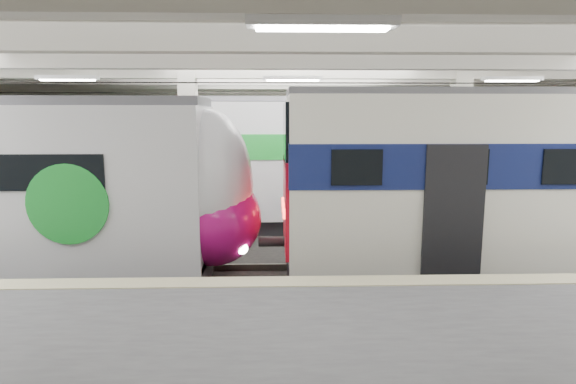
{
  "coord_description": "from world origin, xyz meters",
  "views": [
    {
      "loc": [
        -0.51,
        -11.27,
        4.0
      ],
      "look_at": [
        -0.16,
        1.0,
        2.0
      ],
      "focal_mm": 30.0,
      "sensor_mm": 36.0,
      "label": 1
    }
  ],
  "objects": [
    {
      "name": "older_rer",
      "position": [
        6.63,
        0.0,
        2.39
      ],
      "size": [
        13.88,
        3.06,
        4.56
      ],
      "color": "white",
      "rests_on": "ground"
    },
    {
      "name": "far_train",
      "position": [
        -4.82,
        5.5,
        2.36
      ],
      "size": [
        14.33,
        2.93,
        4.56
      ],
      "rotation": [
        0.0,
        0.0,
        0.0
      ],
      "color": "silver",
      "rests_on": "ground"
    },
    {
      "name": "station_hall",
      "position": [
        0.0,
        -1.74,
        3.24
      ],
      "size": [
        36.0,
        24.0,
        5.75
      ],
      "color": "black",
      "rests_on": "ground"
    }
  ]
}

